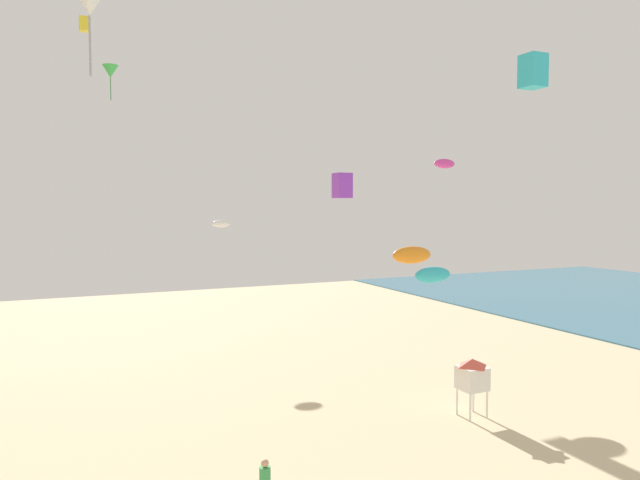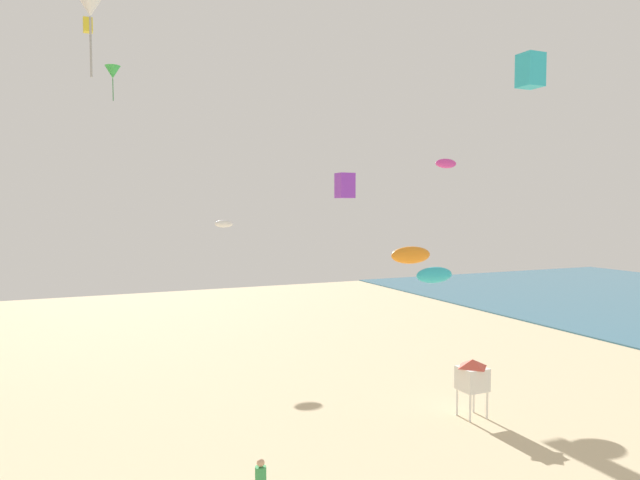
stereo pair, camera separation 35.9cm
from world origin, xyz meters
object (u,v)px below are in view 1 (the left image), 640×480
Objects in this scene: kite_cyan_parafoil at (433,275)px; kite_green_delta at (110,72)px; kite_white_parafoil at (221,224)px; lifeguard_stand at (472,375)px; kite_yellow_box at (84,24)px; kite_purple_box at (342,186)px; kite_cyan_box at (533,71)px; kite_orange_parafoil at (412,255)px; kite_magenta_parafoil at (444,164)px.

kite_green_delta reaches higher than kite_cyan_parafoil.
kite_cyan_parafoil is at bearing -59.42° from kite_white_parafoil.
lifeguard_stand is 1.39× the size of kite_green_delta.
kite_yellow_box is 0.54× the size of kite_purple_box.
kite_cyan_parafoil is 10.72m from kite_purple_box.
kite_purple_box is at bearing 62.46° from lifeguard_stand.
lifeguard_stand is at bearing -110.57° from kite_cyan_parafoil.
lifeguard_stand is at bearing -56.78° from kite_yellow_box.
lifeguard_stand is at bearing 65.57° from kite_cyan_box.
kite_white_parafoil is (8.58, -1.98, -13.22)m from kite_yellow_box.
kite_purple_box is at bearing 72.68° from kite_orange_parafoil.
kite_green_delta is 1.04× the size of kite_orange_parafoil.
kite_yellow_box is at bearing 158.05° from kite_purple_box.
kite_orange_parafoil is 1.72× the size of kite_cyan_box.
kite_green_delta is at bearing 153.50° from kite_magenta_parafoil.
kite_green_delta is at bearing 113.76° from lifeguard_stand.
kite_purple_box reaches higher than kite_white_parafoil.
kite_green_delta reaches higher than kite_cyan_box.
kite_yellow_box reaches higher than kite_purple_box.
kite_white_parafoil is at bearing 96.38° from kite_orange_parafoil.
kite_white_parafoil reaches higher than kite_orange_parafoil.
kite_cyan_box is (-5.00, -12.09, 7.92)m from kite_cyan_parafoil.
kite_purple_box reaches higher than kite_orange_parafoil.
kite_yellow_box is 25.56m from kite_magenta_parafoil.
lifeguard_stand is 1.90× the size of kite_white_parafoil.
kite_orange_parafoil is at bearing -135.34° from kite_magenta_parafoil.
kite_green_delta is at bearing 126.28° from kite_orange_parafoil.
kite_purple_box is at bearing 95.12° from kite_cyan_parafoil.
kite_magenta_parafoil is (16.69, -16.71, -9.78)m from kite_yellow_box.
kite_white_parafoil is at bearing 84.14° from lifeguard_stand.
kite_cyan_parafoil is at bearing 88.66° from kite_magenta_parafoil.
kite_magenta_parafoil is at bearing 65.90° from kite_cyan_box.
kite_yellow_box is 28.60m from kite_orange_parafoil.
kite_cyan_box is (-2.67, -5.87, 11.53)m from lifeguard_stand.
kite_green_delta is at bearing -84.51° from kite_yellow_box.
kite_yellow_box is at bearing 101.16° from lifeguard_stand.
kite_yellow_box is at bearing 115.82° from kite_orange_parafoil.
kite_cyan_box reaches higher than kite_cyan_parafoil.
kite_yellow_box reaches higher than kite_cyan_box.
kite_cyan_parafoil is (2.33, 6.21, 3.61)m from lifeguard_stand.
kite_white_parafoil is (-8.14, 13.77, 2.55)m from kite_cyan_parafoil.
kite_purple_box is 8.93m from kite_white_parafoil.
kite_orange_parafoil is at bearing 98.95° from kite_cyan_box.
kite_green_delta reaches higher than kite_magenta_parafoil.
kite_yellow_box is 10.10m from kite_green_delta.
kite_magenta_parafoil is at bearing -26.50° from kite_green_delta.
kite_purple_box reaches higher than kite_cyan_parafoil.
kite_green_delta is at bearing 156.38° from kite_cyan_parafoil.
kite_white_parafoil is 26.60m from kite_cyan_box.
kite_green_delta is 1.08× the size of kite_purple_box.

